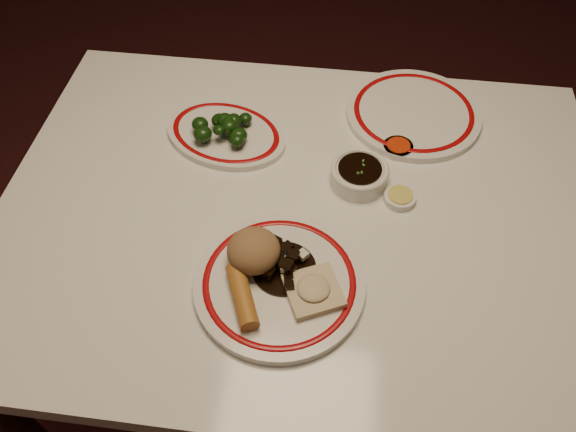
# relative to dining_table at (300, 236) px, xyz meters

# --- Properties ---
(ground) EXTENTS (7.00, 7.00, 0.00)m
(ground) POSITION_rel_dining_table_xyz_m (0.00, 0.00, -0.66)
(ground) COLOR black
(ground) RESTS_ON ground
(dining_table) EXTENTS (1.20, 0.90, 0.75)m
(dining_table) POSITION_rel_dining_table_xyz_m (0.00, 0.00, 0.00)
(dining_table) COLOR white
(dining_table) RESTS_ON ground
(main_plate) EXTENTS (0.36, 0.36, 0.02)m
(main_plate) POSITION_rel_dining_table_xyz_m (-0.02, -0.18, 0.10)
(main_plate) COLOR white
(main_plate) RESTS_ON dining_table
(rice_mound) EXTENTS (0.09, 0.09, 0.07)m
(rice_mound) POSITION_rel_dining_table_xyz_m (-0.07, -0.15, 0.14)
(rice_mound) COLOR #956D46
(rice_mound) RESTS_ON main_plate
(spring_roll) EXTENTS (0.08, 0.12, 0.03)m
(spring_roll) POSITION_rel_dining_table_xyz_m (-0.07, -0.23, 0.13)
(spring_roll) COLOR #B5742C
(spring_roll) RESTS_ON main_plate
(fried_wonton) EXTENTS (0.12, 0.12, 0.03)m
(fried_wonton) POSITION_rel_dining_table_xyz_m (0.04, -0.20, 0.12)
(fried_wonton) COLOR beige
(fried_wonton) RESTS_ON main_plate
(stirfry_heap) EXTENTS (0.12, 0.12, 0.03)m
(stirfry_heap) POSITION_rel_dining_table_xyz_m (-0.02, -0.16, 0.12)
(stirfry_heap) COLOR black
(stirfry_heap) RESTS_ON main_plate
(broccoli_plate) EXTENTS (0.32, 0.30, 0.02)m
(broccoli_plate) POSITION_rel_dining_table_xyz_m (-0.19, 0.18, 0.10)
(broccoli_plate) COLOR white
(broccoli_plate) RESTS_ON dining_table
(broccoli_pile) EXTENTS (0.12, 0.10, 0.05)m
(broccoli_pile) POSITION_rel_dining_table_xyz_m (-0.18, 0.17, 0.13)
(broccoli_pile) COLOR #23471C
(broccoli_pile) RESTS_ON broccoli_plate
(soy_bowl) EXTENTS (0.12, 0.12, 0.04)m
(soy_bowl) POSITION_rel_dining_table_xyz_m (0.11, 0.08, 0.11)
(soy_bowl) COLOR white
(soy_bowl) RESTS_ON dining_table
(sweet_sour_dish) EXTENTS (0.06, 0.06, 0.02)m
(sweet_sour_dish) POSITION_rel_dining_table_xyz_m (0.19, 0.18, 0.10)
(sweet_sour_dish) COLOR white
(sweet_sour_dish) RESTS_ON dining_table
(mustard_dish) EXTENTS (0.06, 0.06, 0.02)m
(mustard_dish) POSITION_rel_dining_table_xyz_m (0.19, 0.04, 0.10)
(mustard_dish) COLOR white
(mustard_dish) RESTS_ON dining_table
(far_plate) EXTENTS (0.33, 0.33, 0.02)m
(far_plate) POSITION_rel_dining_table_xyz_m (0.22, 0.30, 0.10)
(far_plate) COLOR white
(far_plate) RESTS_ON dining_table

